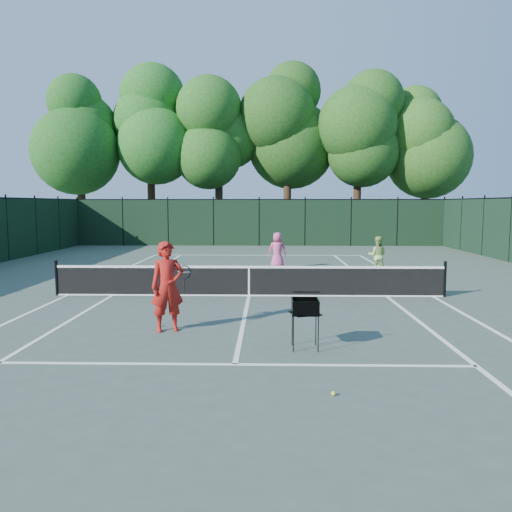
{
  "coord_description": "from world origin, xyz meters",
  "views": [
    {
      "loc": [
        0.55,
        -14.71,
        2.75
      ],
      "look_at": [
        0.19,
        1.0,
        1.1
      ],
      "focal_mm": 35.0,
      "sensor_mm": 36.0,
      "label": 1
    }
  ],
  "objects_px": {
    "ball_hopper": "(305,307)",
    "coach": "(167,286)",
    "loose_ball_midcourt": "(160,325)",
    "loose_ball_near_cart": "(334,393)",
    "player_pink": "(277,251)",
    "player_green": "(377,256)"
  },
  "relations": [
    {
      "from": "coach",
      "to": "ball_hopper",
      "type": "bearing_deg",
      "value": -45.35
    },
    {
      "from": "player_pink",
      "to": "loose_ball_near_cart",
      "type": "distance_m",
      "value": 14.07
    },
    {
      "from": "coach",
      "to": "ball_hopper",
      "type": "relative_size",
      "value": 2.04
    },
    {
      "from": "player_green",
      "to": "loose_ball_near_cart",
      "type": "bearing_deg",
      "value": 86.18
    },
    {
      "from": "loose_ball_near_cart",
      "to": "loose_ball_midcourt",
      "type": "height_order",
      "value": "same"
    },
    {
      "from": "player_green",
      "to": "loose_ball_midcourt",
      "type": "xyz_separation_m",
      "value": [
        -6.68,
        -8.37,
        -0.72
      ]
    },
    {
      "from": "coach",
      "to": "player_pink",
      "type": "height_order",
      "value": "coach"
    },
    {
      "from": "player_pink",
      "to": "player_green",
      "type": "bearing_deg",
      "value": 153.57
    },
    {
      "from": "ball_hopper",
      "to": "coach",
      "type": "bearing_deg",
      "value": 137.73
    },
    {
      "from": "ball_hopper",
      "to": "loose_ball_near_cart",
      "type": "xyz_separation_m",
      "value": [
        0.24,
        -2.35,
        -0.77
      ]
    },
    {
      "from": "player_pink",
      "to": "ball_hopper",
      "type": "xyz_separation_m",
      "value": [
        0.3,
        -11.69,
        0.03
      ]
    },
    {
      "from": "player_pink",
      "to": "player_green",
      "type": "xyz_separation_m",
      "value": [
        3.84,
        -1.67,
        -0.03
      ]
    },
    {
      "from": "coach",
      "to": "loose_ball_midcourt",
      "type": "xyz_separation_m",
      "value": [
        -0.27,
        0.38,
        -0.94
      ]
    },
    {
      "from": "loose_ball_midcourt",
      "to": "loose_ball_near_cart",
      "type": "bearing_deg",
      "value": -49.8
    },
    {
      "from": "coach",
      "to": "loose_ball_near_cart",
      "type": "bearing_deg",
      "value": -70.78
    },
    {
      "from": "player_pink",
      "to": "loose_ball_midcourt",
      "type": "bearing_deg",
      "value": 71.32
    },
    {
      "from": "coach",
      "to": "loose_ball_near_cart",
      "type": "relative_size",
      "value": 28.67
    },
    {
      "from": "ball_hopper",
      "to": "loose_ball_near_cart",
      "type": "height_order",
      "value": "ball_hopper"
    },
    {
      "from": "loose_ball_near_cart",
      "to": "loose_ball_midcourt",
      "type": "distance_m",
      "value": 5.23
    },
    {
      "from": "player_green",
      "to": "player_pink",
      "type": "bearing_deg",
      "value": -12.41
    },
    {
      "from": "loose_ball_midcourt",
      "to": "player_green",
      "type": "bearing_deg",
      "value": 51.41
    },
    {
      "from": "coach",
      "to": "player_pink",
      "type": "distance_m",
      "value": 10.74
    }
  ]
}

